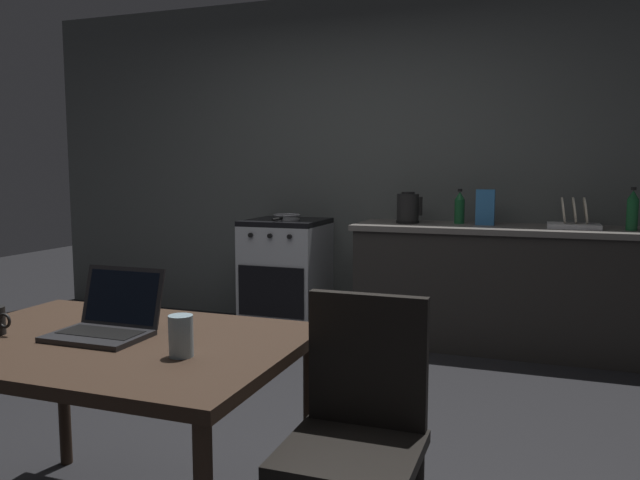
# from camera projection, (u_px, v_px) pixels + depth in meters

# --- Properties ---
(ground_plane) EXTENTS (12.00, 12.00, 0.00)m
(ground_plane) POSITION_uv_depth(u_px,v_px,m) (227.00, 431.00, 3.04)
(ground_plane) COLOR black
(back_wall) EXTENTS (6.40, 0.10, 2.66)m
(back_wall) POSITION_uv_depth(u_px,v_px,m) (396.00, 163.00, 4.94)
(back_wall) COLOR #525654
(back_wall) RESTS_ON ground_plane
(kitchen_counter) EXTENTS (2.16, 0.64, 0.88)m
(kitchen_counter) POSITION_uv_depth(u_px,v_px,m) (506.00, 287.00, 4.42)
(kitchen_counter) COLOR #282623
(kitchen_counter) RESTS_ON ground_plane
(stove_oven) EXTENTS (0.60, 0.62, 0.88)m
(stove_oven) POSITION_uv_depth(u_px,v_px,m) (286.00, 274.00, 4.98)
(stove_oven) COLOR #B7BABF
(stove_oven) RESTS_ON ground_plane
(dining_table) EXTENTS (1.26, 0.88, 0.71)m
(dining_table) POSITION_uv_depth(u_px,v_px,m) (112.00, 358.00, 2.10)
(dining_table) COLOR #332319
(dining_table) RESTS_ON ground_plane
(chair) EXTENTS (0.40, 0.40, 0.89)m
(chair) POSITION_uv_depth(u_px,v_px,m) (358.00, 423.00, 1.87)
(chair) COLOR black
(chair) RESTS_ON ground_plane
(laptop) EXTENTS (0.32, 0.28, 0.22)m
(laptop) POSITION_uv_depth(u_px,v_px,m) (106.00, 323.00, 2.12)
(laptop) COLOR #232326
(laptop) RESTS_ON dining_table
(electric_kettle) EXTENTS (0.19, 0.17, 0.23)m
(electric_kettle) POSITION_uv_depth(u_px,v_px,m) (408.00, 208.00, 4.59)
(electric_kettle) COLOR black
(electric_kettle) RESTS_ON kitchen_counter
(bottle) EXTENTS (0.07, 0.07, 0.28)m
(bottle) POSITION_uv_depth(u_px,v_px,m) (633.00, 210.00, 4.04)
(bottle) COLOR #19592D
(bottle) RESTS_ON kitchen_counter
(frying_pan) EXTENTS (0.22, 0.39, 0.05)m
(frying_pan) POSITION_uv_depth(u_px,v_px,m) (286.00, 217.00, 4.90)
(frying_pan) COLOR gray
(frying_pan) RESTS_ON stove_oven
(drinking_glass) EXTENTS (0.07, 0.07, 0.13)m
(drinking_glass) POSITION_uv_depth(u_px,v_px,m) (181.00, 336.00, 1.88)
(drinking_glass) COLOR #99B7C6
(drinking_glass) RESTS_ON dining_table
(cereal_box) EXTENTS (0.13, 0.05, 0.26)m
(cereal_box) POSITION_uv_depth(u_px,v_px,m) (485.00, 207.00, 4.43)
(cereal_box) COLOR #3372B2
(cereal_box) RESTS_ON kitchen_counter
(dish_rack) EXTENTS (0.34, 0.26, 0.21)m
(dish_rack) POSITION_uv_depth(u_px,v_px,m) (574.00, 221.00, 4.22)
(dish_rack) COLOR silver
(dish_rack) RESTS_ON kitchen_counter
(bottle_b) EXTENTS (0.07, 0.07, 0.26)m
(bottle_b) POSITION_uv_depth(u_px,v_px,m) (460.00, 207.00, 4.55)
(bottle_b) COLOR #19592D
(bottle_b) RESTS_ON kitchen_counter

